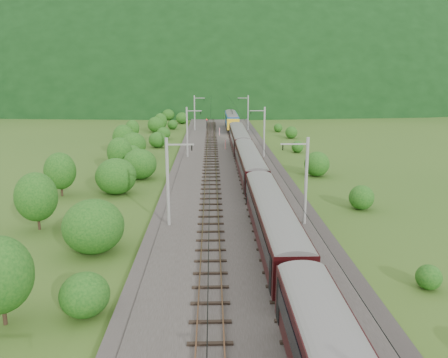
{
  "coord_description": "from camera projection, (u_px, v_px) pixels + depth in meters",
  "views": [
    {
      "loc": [
        -2.24,
        -37.7,
        14.05
      ],
      "look_at": [
        -0.96,
        7.85,
        2.6
      ],
      "focal_mm": 35.0,
      "sensor_mm": 36.0,
      "label": 1
    }
  ],
  "objects": [
    {
      "name": "catenary_left",
      "position": [
        188.0,
        131.0,
        69.8
      ],
      "size": [
        2.54,
        192.28,
        8.0
      ],
      "color": "gray",
      "rests_on": "railbed"
    },
    {
      "name": "track_right",
      "position": [
        253.0,
        193.0,
        49.71
      ],
      "size": [
        2.4,
        220.0,
        0.27
      ],
      "color": "brown",
      "rests_on": "railbed"
    },
    {
      "name": "vegetation_right",
      "position": [
        334.0,
        176.0,
        54.17
      ],
      "size": [
        5.48,
        102.97,
        3.03
      ],
      "color": "#144612",
      "rests_on": "ground"
    },
    {
      "name": "train",
      "position": [
        259.0,
        181.0,
        43.57
      ],
      "size": [
        2.69,
        129.72,
        4.66
      ],
      "color": "black",
      "rests_on": "ground"
    },
    {
      "name": "overhead_wires",
      "position": [
        232.0,
        135.0,
        48.0
      ],
      "size": [
        4.83,
        198.0,
        0.03
      ],
      "color": "black",
      "rests_on": "ground"
    },
    {
      "name": "signal",
      "position": [
        207.0,
        123.0,
        104.9
      ],
      "size": [
        0.25,
        0.25,
        2.23
      ],
      "color": "black",
      "rests_on": "railbed"
    },
    {
      "name": "catenary_right",
      "position": [
        264.0,
        131.0,
        70.13
      ],
      "size": [
        2.54,
        192.28,
        8.0
      ],
      "color": "gray",
      "rests_on": "railbed"
    },
    {
      "name": "hazard_post_near",
      "position": [
        219.0,
        132.0,
        93.89
      ],
      "size": [
        0.17,
        0.17,
        1.58
      ],
      "primitive_type": "cylinder",
      "color": "red",
      "rests_on": "railbed"
    },
    {
      "name": "track_left",
      "position": [
        211.0,
        193.0,
        49.58
      ],
      "size": [
        2.4,
        220.0,
        0.27
      ],
      "color": "brown",
      "rests_on": "railbed"
    },
    {
      "name": "hazard_post_far",
      "position": [
        225.0,
        144.0,
        77.73
      ],
      "size": [
        0.18,
        0.18,
        1.66
      ],
      "primitive_type": "cylinder",
      "color": "red",
      "rests_on": "railbed"
    },
    {
      "name": "vegetation_left",
      "position": [
        109.0,
        173.0,
        51.45
      ],
      "size": [
        12.93,
        149.87,
        6.23
      ],
      "color": "#144612",
      "rests_on": "ground"
    },
    {
      "name": "railbed",
      "position": [
        232.0,
        195.0,
        49.7
      ],
      "size": [
        14.0,
        220.0,
        0.3
      ],
      "primitive_type": "cube",
      "color": "#38332D",
      "rests_on": "ground"
    },
    {
      "name": "ground",
      "position": [
        237.0,
        227.0,
        40.04
      ],
      "size": [
        600.0,
        600.0,
        0.0
      ],
      "primitive_type": "plane",
      "color": "#2F531A",
      "rests_on": "ground"
    },
    {
      "name": "mountain_main",
      "position": [
        215.0,
        91.0,
        292.1
      ],
      "size": [
        504.0,
        360.0,
        244.0
      ],
      "primitive_type": "ellipsoid",
      "color": "black",
      "rests_on": "ground"
    },
    {
      "name": "mountain_ridge",
      "position": [
        55.0,
        89.0,
        327.61
      ],
      "size": [
        336.0,
        280.0,
        132.0
      ],
      "primitive_type": "ellipsoid",
      "color": "black",
      "rests_on": "ground"
    }
  ]
}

